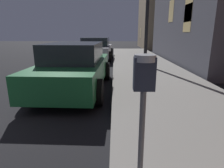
{
  "coord_description": "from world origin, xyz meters",
  "views": [
    {
      "loc": [
        4.06,
        -1.98,
        1.71
      ],
      "look_at": [
        4.02,
        0.77,
        0.97
      ],
      "focal_mm": 30.43,
      "sensor_mm": 36.0,
      "label": 1
    }
  ],
  "objects": [
    {
      "name": "car_green",
      "position": [
        2.85,
        3.74,
        0.71
      ],
      "size": [
        2.07,
        4.37,
        1.43
      ],
      "color": "#19592D",
      "rests_on": "ground"
    },
    {
      "name": "car_silver",
      "position": [
        2.85,
        10.7,
        0.7
      ],
      "size": [
        2.21,
        4.08,
        1.43
      ],
      "color": "#B7B7BF",
      "rests_on": "ground"
    },
    {
      "name": "parking_meter",
      "position": [
        4.32,
        -0.34,
        1.2
      ],
      "size": [
        0.19,
        0.19,
        1.38
      ],
      "color": "#59595B",
      "rests_on": "sidewalk"
    }
  ]
}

